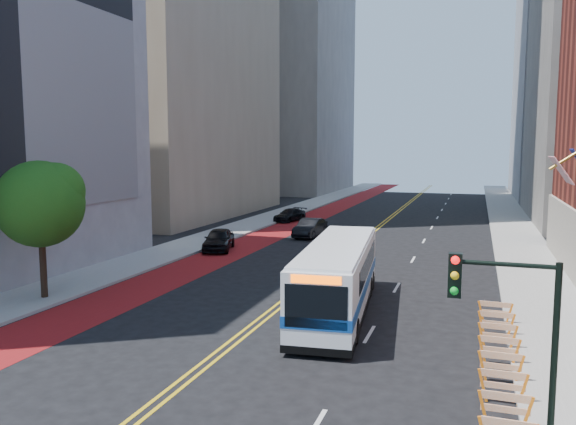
# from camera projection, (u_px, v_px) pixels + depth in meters

# --- Properties ---
(ground) EXTENTS (160.00, 160.00, 0.00)m
(ground) POSITION_uv_depth(u_px,v_px,m) (191.00, 376.00, 18.38)
(ground) COLOR black
(ground) RESTS_ON ground
(sidewalk_left) EXTENTS (4.00, 140.00, 0.15)m
(sidewalk_left) POSITION_uv_depth(u_px,v_px,m) (233.00, 230.00, 50.42)
(sidewalk_left) COLOR gray
(sidewalk_left) RESTS_ON ground
(sidewalk_right) EXTENTS (4.00, 140.00, 0.15)m
(sidewalk_right) POSITION_uv_depth(u_px,v_px,m) (520.00, 245.00, 42.80)
(sidewalk_right) COLOR gray
(sidewalk_right) RESTS_ON ground
(bus_lane_paint) EXTENTS (3.60, 140.00, 0.01)m
(bus_lane_paint) POSITION_uv_depth(u_px,v_px,m) (273.00, 233.00, 49.19)
(bus_lane_paint) COLOR maroon
(bus_lane_paint) RESTS_ON ground
(center_line_inner) EXTENTS (0.14, 140.00, 0.01)m
(center_line_inner) POSITION_uv_depth(u_px,v_px,m) (363.00, 238.00, 46.68)
(center_line_inner) COLOR gold
(center_line_inner) RESTS_ON ground
(center_line_outer) EXTENTS (0.14, 140.00, 0.01)m
(center_line_outer) POSITION_uv_depth(u_px,v_px,m) (367.00, 238.00, 46.56)
(center_line_outer) COLOR gold
(center_line_outer) RESTS_ON ground
(lane_dashes) EXTENTS (0.14, 98.20, 0.01)m
(lane_dashes) POSITION_uv_depth(u_px,v_px,m) (432.00, 228.00, 52.63)
(lane_dashes) COLOR silver
(lane_dashes) RESTS_ON ground
(midrise_left_far) EXTENTS (20.00, 26.00, 65.00)m
(midrise_left_far) POSITION_uv_depth(u_px,v_px,m) (282.00, 0.00, 95.70)
(midrise_left_far) COLOR slate
(midrise_left_far) RESTS_ON ground
(construction_barriers) EXTENTS (1.42, 10.91, 1.00)m
(construction_barriers) POSITION_uv_depth(u_px,v_px,m) (500.00, 354.00, 18.48)
(construction_barriers) COLOR orange
(construction_barriers) RESTS_ON ground
(street_tree) EXTENTS (4.20, 4.20, 6.70)m
(street_tree) POSITION_uv_depth(u_px,v_px,m) (41.00, 201.00, 27.07)
(street_tree) COLOR black
(street_tree) RESTS_ON sidewalk_left
(traffic_signal) EXTENTS (2.21, 0.34, 5.07)m
(traffic_signal) POSITION_uv_depth(u_px,v_px,m) (509.00, 328.00, 11.66)
(traffic_signal) COLOR black
(traffic_signal) RESTS_ON sidewalk_right
(transit_bus) EXTENTS (3.78, 11.91, 3.22)m
(transit_bus) POSITION_uv_depth(u_px,v_px,m) (338.00, 276.00, 25.26)
(transit_bus) COLOR silver
(transit_bus) RESTS_ON ground
(car_a) EXTENTS (3.07, 5.00, 1.59)m
(car_a) POSITION_uv_depth(u_px,v_px,m) (219.00, 239.00, 40.99)
(car_a) COLOR black
(car_a) RESTS_ON ground
(car_b) EXTENTS (1.88, 4.73, 1.53)m
(car_b) POSITION_uv_depth(u_px,v_px,m) (310.00, 228.00, 47.10)
(car_b) COLOR black
(car_b) RESTS_ON ground
(car_c) EXTENTS (2.77, 4.67, 1.27)m
(car_c) POSITION_uv_depth(u_px,v_px,m) (290.00, 215.00, 57.14)
(car_c) COLOR black
(car_c) RESTS_ON ground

